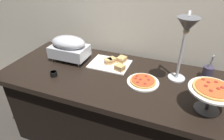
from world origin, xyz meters
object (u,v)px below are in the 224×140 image
sauce_cup_near (54,74)px  heat_lamp (186,33)px  pizza_plate_center (212,92)px  chafing_dish (69,47)px  utensil_holder (208,72)px  sandwich_platter (113,63)px  pizza_plate_front (143,81)px

sauce_cup_near → heat_lamp: bearing=12.9°
heat_lamp → pizza_plate_center: (0.22, -0.20, -0.29)m
chafing_dish → utensil_holder: (1.23, 0.13, -0.08)m
sandwich_platter → utensil_holder: 0.81m
pizza_plate_front → utensil_holder: bearing=28.1°
heat_lamp → utensil_holder: bearing=41.5°
pizza_plate_front → utensil_holder: 0.54m
chafing_dish → heat_lamp: (1.00, -0.08, 0.30)m
chafing_dish → utensil_holder: bearing=5.8°
heat_lamp → sandwich_platter: 0.73m
pizza_plate_front → heat_lamp: bearing=11.4°
heat_lamp → utensil_holder: (0.23, 0.21, -0.38)m
sauce_cup_near → utensil_holder: bearing=19.6°
heat_lamp → pizza_plate_center: size_ratio=1.91×
sauce_cup_near → sandwich_platter: bearing=41.8°
pizza_plate_front → chafing_dish: bearing=170.3°
sandwich_platter → sauce_cup_near: bearing=-138.2°
heat_lamp → chafing_dish: bearing=175.4°
pizza_plate_center → sandwich_platter: 0.88m
chafing_dish → heat_lamp: bearing=-4.6°
pizza_plate_front → sandwich_platter: (-0.33, 0.18, 0.01)m
heat_lamp → sauce_cup_near: (-0.98, -0.22, -0.42)m
heat_lamp → pizza_plate_center: bearing=-42.3°
chafing_dish → sandwich_platter: chafing_dish is taller
pizza_plate_front → sauce_cup_near: (-0.73, -0.17, 0.01)m
chafing_dish → sauce_cup_near: bearing=-85.5°
pizza_plate_front → sauce_cup_near: bearing=-166.6°
sandwich_platter → heat_lamp: bearing=-13.2°
chafing_dish → utensil_holder: 1.24m
chafing_dish → sandwich_platter: size_ratio=0.97×
heat_lamp → pizza_plate_center: 0.42m
chafing_dish → heat_lamp: size_ratio=0.63×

